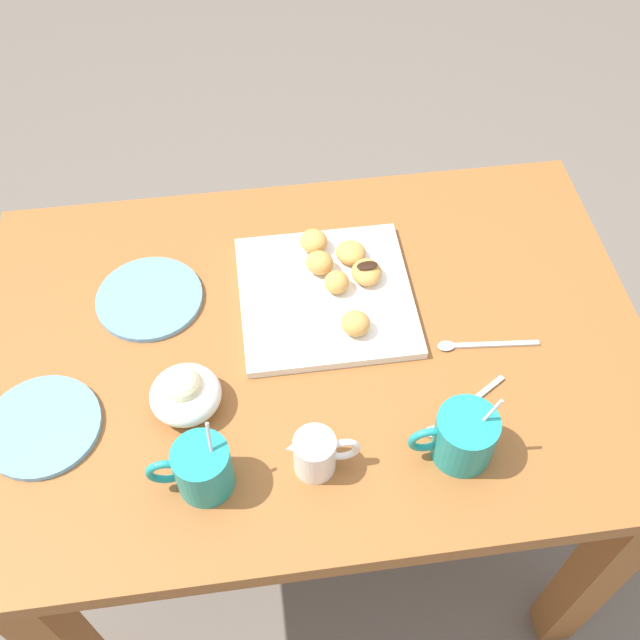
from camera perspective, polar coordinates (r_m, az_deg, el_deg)
The scene contains 18 objects.
ground_plane at distance 1.85m, azimuth -0.26°, elevation -14.92°, with size 8.00×8.00×0.00m, color #665B51.
dining_table at distance 1.32m, azimuth -0.36°, elevation -5.05°, with size 1.07×0.74×0.74m.
pastry_plate_square at distance 1.25m, azimuth 0.43°, elevation 1.86°, with size 0.29×0.29×0.02m, color white.
coffee_mug_teal_left at distance 1.08m, azimuth 10.89°, elevation -8.67°, with size 0.13×0.09×0.13m.
coffee_mug_teal_right at distance 1.05m, azimuth -9.08°, elevation -11.08°, with size 0.12×0.08×0.13m.
cream_pitcher_white at distance 1.06m, azimuth -0.30°, elevation -10.11°, with size 0.10×0.06×0.07m.
ice_cream_bowl at distance 1.13m, azimuth -10.27°, elevation -5.51°, with size 0.11×0.11×0.08m.
saucer_sky_left at distance 1.28m, azimuth -12.89°, elevation 1.63°, with size 0.18×0.18×0.01m, color #66A8DB.
saucer_sky_right at distance 1.19m, azimuth -20.45°, elevation -7.62°, with size 0.17×0.17×0.01m, color #66A8DB.
loose_spoon_near_saucer at distance 1.15m, azimuth 10.39°, elevation -7.05°, with size 0.14×0.09×0.01m.
loose_spoon_by_plate at distance 1.22m, azimuth 11.82°, elevation -1.88°, with size 0.16×0.03×0.01m.
beignet_0 at distance 1.18m, azimuth 2.72°, elevation -0.16°, with size 0.05×0.05×0.04m, color #D19347.
beignet_1 at distance 1.26m, azimuth -0.03°, elevation 4.39°, with size 0.04×0.05×0.04m, color #D19347.
beignet_2 at distance 1.29m, azimuth 2.35°, elevation 5.18°, with size 0.05×0.05×0.03m, color #D19347.
beignet_3 at distance 1.30m, azimuth -0.48°, elevation 6.04°, with size 0.05×0.05×0.04m, color #D19347.
beignet_4 at distance 1.26m, azimuth 3.58°, elevation 3.67°, with size 0.05×0.06×0.03m, color #D19347.
chocolate_drizzle_4 at distance 1.24m, azimuth 3.62°, elevation 4.17°, with size 0.04×0.02×0.01m, color black.
beignet_5 at distance 1.24m, azimuth 1.28°, elevation 2.91°, with size 0.04×0.04×0.03m, color #D19347.
Camera 1 is at (0.09, 0.70, 1.72)m, focal length 41.90 mm.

